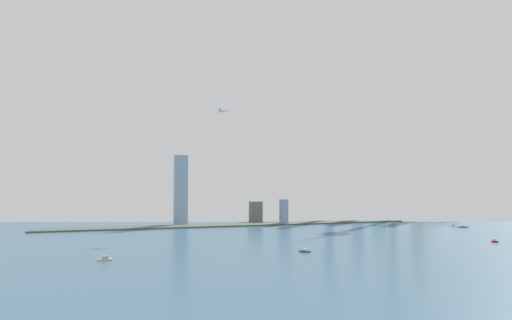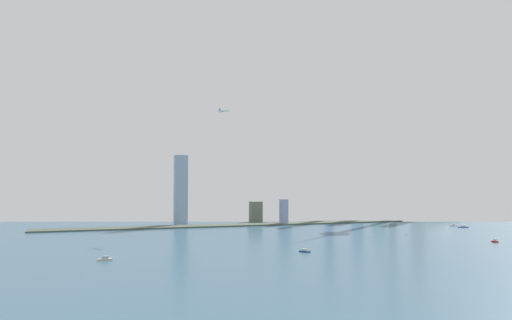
# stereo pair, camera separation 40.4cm
# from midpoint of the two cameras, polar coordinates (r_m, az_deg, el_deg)

# --- Properties ---
(ground_plane) EXTENTS (6000.00, 6000.00, 0.00)m
(ground_plane) POSITION_cam_midpoint_polar(r_m,az_deg,el_deg) (569.88, 16.63, -10.68)
(ground_plane) COLOR #3A617B
(waterfront_pier) EXTENTS (842.40, 44.92, 2.46)m
(waterfront_pier) POSITION_cam_midpoint_polar(r_m,az_deg,el_deg) (947.06, 1.83, -7.27)
(waterfront_pier) COLOR #4C5849
(waterfront_pier) RESTS_ON ground
(observation_tower) EXTENTS (47.08, 47.08, 355.92)m
(observation_tower) POSITION_cam_midpoint_polar(r_m,az_deg,el_deg) (1068.88, 15.16, 2.44)
(observation_tower) COLOR #B3A897
(observation_tower) RESTS_ON ground
(stadium_dome) EXTENTS (83.98, 83.98, 47.56)m
(stadium_dome) POSITION_cam_midpoint_polar(r_m,az_deg,el_deg) (1143.52, 20.03, -5.82)
(stadium_dome) COLOR beige
(stadium_dome) RESTS_ON ground
(skyscraper_0) EXTENTS (24.99, 13.55, 129.85)m
(skyscraper_0) POSITION_cam_midpoint_polar(r_m,az_deg,el_deg) (945.28, -8.58, -3.39)
(skyscraper_0) COLOR #8FAAC4
(skyscraper_0) RESTS_ON ground
(skyscraper_1) EXTENTS (23.58, 19.47, 92.41)m
(skyscraper_1) POSITION_cam_midpoint_polar(r_m,az_deg,el_deg) (1056.78, 3.25, -4.30)
(skyscraper_1) COLOR #ADC4C2
(skyscraper_1) RESTS_ON ground
(skyscraper_2) EXTENTS (26.05, 16.30, 69.70)m
(skyscraper_2) POSITION_cam_midpoint_polar(r_m,az_deg,el_deg) (1132.24, 13.77, -4.68)
(skyscraper_2) COLOR #90BCAF
(skyscraper_2) RESTS_ON ground
(skyscraper_3) EXTENTS (12.28, 16.06, 47.18)m
(skyscraper_3) POSITION_cam_midpoint_polar(r_m,az_deg,el_deg) (949.42, 3.17, -5.91)
(skyscraper_3) COLOR #939FC5
(skyscraper_3) RESTS_ON ground
(skyscraper_4) EXTENTS (22.39, 27.81, 40.75)m
(skyscraper_4) POSITION_cam_midpoint_polar(r_m,az_deg,el_deg) (1002.81, -0.11, -5.90)
(skyscraper_4) COLOR #67705A
(skyscraper_4) RESTS_ON ground
(skyscraper_5) EXTENTS (12.78, 15.69, 157.61)m
(skyscraper_5) POSITION_cam_midpoint_polar(r_m,az_deg,el_deg) (1044.13, 8.30, -2.52)
(skyscraper_5) COLOR #8694C4
(skyscraper_5) RESTS_ON ground
(skyscraper_6) EXTENTS (13.13, 25.15, 100.30)m
(skyscraper_6) POSITION_cam_midpoint_polar(r_m,az_deg,el_deg) (1050.00, 11.45, -4.06)
(skyscraper_6) COLOR #96ADC5
(skyscraper_6) RESTS_ON ground
(skyscraper_7) EXTENTS (19.11, 21.15, 163.57)m
(skyscraper_7) POSITION_cam_midpoint_polar(r_m,az_deg,el_deg) (1129.32, 17.84, -2.26)
(skyscraper_7) COLOR beige
(skyscraper_7) RESTS_ON ground
(boat_0) EXTENTS (14.92, 6.70, 4.60)m
(boat_0) POSITION_cam_midpoint_polar(r_m,az_deg,el_deg) (556.86, -16.79, -10.71)
(boat_0) COLOR beige
(boat_0) RESTS_ON ground
(boat_1) EXTENTS (11.16, 13.14, 3.84)m
(boat_1) POSITION_cam_midpoint_polar(r_m,az_deg,el_deg) (596.04, 5.57, -10.25)
(boat_1) COLOR navy
(boat_1) RESTS_ON ground
(boat_2) EXTENTS (11.46, 6.06, 4.46)m
(boat_2) POSITION_cam_midpoint_polar(r_m,az_deg,el_deg) (980.92, 21.54, -6.92)
(boat_2) COLOR white
(boat_2) RESTS_ON ground
(boat_3) EXTENTS (4.66, 9.10, 9.89)m
(boat_3) POSITION_cam_midpoint_polar(r_m,az_deg,el_deg) (755.20, 25.52, -8.31)
(boat_3) COLOR #AF1819
(boat_3) RESTS_ON ground
(boat_4) EXTENTS (18.14, 11.57, 3.93)m
(boat_4) POSITION_cam_midpoint_polar(r_m,az_deg,el_deg) (961.78, 22.49, -7.02)
(boat_4) COLOR navy
(boat_4) RESTS_ON ground
(channel_buoy_0) EXTENTS (1.44, 1.44, 1.65)m
(channel_buoy_0) POSITION_cam_midpoint_polar(r_m,az_deg,el_deg) (807.04, 16.70, -8.09)
(channel_buoy_0) COLOR #E54C19
(channel_buoy_0) RESTS_ON ground
(channel_buoy_1) EXTENTS (1.08, 1.08, 1.65)m
(channel_buoy_1) POSITION_cam_midpoint_polar(r_m,az_deg,el_deg) (757.62, 12.75, -8.52)
(channel_buoy_1) COLOR #E54C19
(channel_buoy_1) RESTS_ON ground
(airplane) EXTENTS (22.29, 22.94, 7.11)m
(airplane) POSITION_cam_midpoint_polar(r_m,az_deg,el_deg) (838.81, -3.76, 5.58)
(airplane) COLOR silver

